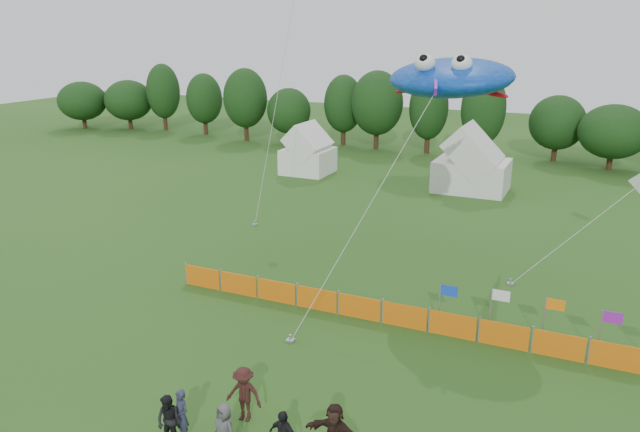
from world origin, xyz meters
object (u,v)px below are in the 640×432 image
at_px(spectator_b, 169,421).
at_px(spectator_c, 244,394).
at_px(tent_right, 472,166).
at_px(spectator_e, 225,429).
at_px(spectator_a, 181,415).
at_px(stingray_kite, 453,77).
at_px(barrier_fence, 381,312).
at_px(tent_left, 308,153).

distance_m(spectator_b, spectator_c, 2.42).
xyz_separation_m(tent_right, spectator_e, (-0.22, -33.68, -1.13)).
bearing_deg(spectator_a, stingray_kite, 97.36).
height_order(tent_right, spectator_e, tent_right).
xyz_separation_m(tent_right, spectator_a, (-1.76, -33.69, -1.11)).
bearing_deg(tent_right, spectator_c, -90.99).
bearing_deg(barrier_fence, tent_right, 92.74).
height_order(barrier_fence, stingray_kite, stingray_kite).
xyz_separation_m(spectator_c, spectator_e, (0.34, -1.61, -0.11)).
height_order(spectator_c, stingray_kite, stingray_kite).
distance_m(tent_right, barrier_fence, 23.91).
bearing_deg(spectator_b, spectator_c, 54.92).
distance_m(spectator_e, stingray_kite, 18.88).
relative_size(tent_left, barrier_fence, 0.20).
relative_size(spectator_a, spectator_e, 1.02).
distance_m(tent_left, spectator_a, 35.98).
bearing_deg(spectator_e, tent_right, 110.08).
relative_size(spectator_b, spectator_c, 0.89).
distance_m(spectator_a, spectator_b, 0.42).
xyz_separation_m(spectator_a, spectator_e, (1.54, 0.00, -0.02)).
height_order(barrier_fence, spectator_b, spectator_b).
bearing_deg(barrier_fence, spectator_c, -101.63).
relative_size(spectator_b, stingray_kite, 0.09).
bearing_deg(barrier_fence, spectator_a, -106.41).
height_order(tent_left, spectator_c, tent_left).
height_order(spectator_b, spectator_e, spectator_b).
bearing_deg(spectator_b, tent_left, 108.42).
relative_size(barrier_fence, spectator_c, 10.82).
height_order(barrier_fence, spectator_c, spectator_c).
bearing_deg(stingray_kite, spectator_b, -103.19).
relative_size(tent_right, stingray_kite, 0.30).
bearing_deg(tent_left, barrier_fence, -58.09).
distance_m(tent_left, spectator_e, 36.52).
bearing_deg(tent_left, spectator_e, -68.12).
bearing_deg(barrier_fence, stingray_kite, 82.31).
xyz_separation_m(barrier_fence, spectator_a, (-2.90, -9.85, 0.32)).
xyz_separation_m(tent_right, spectator_b, (-1.92, -34.07, -1.12)).
height_order(spectator_a, stingray_kite, stingray_kite).
bearing_deg(barrier_fence, tent_left, 121.91).
bearing_deg(tent_left, stingray_kite, -47.60).
height_order(tent_right, spectator_a, tent_right).
relative_size(spectator_b, spectator_e, 1.01).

